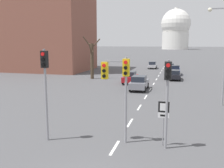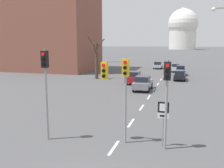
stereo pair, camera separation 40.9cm
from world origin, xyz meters
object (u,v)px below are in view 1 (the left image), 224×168
object	(u,v)px
sedan_far_right	(139,83)
traffic_signal_centre_tall	(119,79)
route_sign_post	(164,115)
sedan_mid_centre	(175,75)
sedan_far_left	(130,77)
sedan_distant_centre	(170,67)
sedan_near_left	(153,65)
sedan_near_right	(175,70)
street_lamp_right	(222,47)
traffic_signal_near_left	(45,78)
traffic_signal_near_right	(167,87)

from	to	relation	value
sedan_far_right	traffic_signal_centre_tall	bearing A→B (deg)	-85.51
route_sign_post	sedan_mid_centre	bearing A→B (deg)	89.38
sedan_far_left	sedan_distant_centre	size ratio (longest dim) A/B	1.00
sedan_near_left	sedan_distant_centre	distance (m)	6.41
sedan_near_right	sedan_mid_centre	bearing A→B (deg)	-89.92
sedan_distant_centre	street_lamp_right	bearing A→B (deg)	-79.09
route_sign_post	traffic_signal_near_left	bearing A→B (deg)	-171.93
sedan_near_right	sedan_distant_centre	world-z (taller)	sedan_near_right
sedan_far_left	sedan_mid_centre	bearing A→B (deg)	40.68
traffic_signal_centre_tall	street_lamp_right	distance (m)	13.01
street_lamp_right	sedan_far_right	size ratio (longest dim) A/B	1.94
traffic_signal_centre_tall	traffic_signal_near_left	bearing A→B (deg)	-168.88
traffic_signal_near_left	sedan_far_right	world-z (taller)	traffic_signal_near_left
traffic_signal_near_right	traffic_signal_near_left	xyz separation A→B (m)	(-6.81, -0.57, 0.34)
street_lamp_right	sedan_far_left	size ratio (longest dim) A/B	2.09
sedan_far_left	route_sign_post	bearing A→B (deg)	-74.55
traffic_signal_near_right	sedan_mid_centre	world-z (taller)	traffic_signal_near_right
traffic_signal_centre_tall	sedan_far_left	size ratio (longest dim) A/B	1.18
route_sign_post	sedan_far_left	world-z (taller)	route_sign_post
traffic_signal_centre_tall	sedan_near_left	xyz separation A→B (m)	(-2.30, 42.97, -2.93)
traffic_signal_near_left	sedan_far_left	size ratio (longest dim) A/B	1.28
traffic_signal_centre_tall	sedan_mid_centre	xyz separation A→B (m)	(2.81, 26.45, -2.94)
sedan_near_right	sedan_far_left	size ratio (longest dim) A/B	1.04
sedan_near_left	sedan_far_right	distance (m)	26.50
traffic_signal_centre_tall	sedan_near_right	world-z (taller)	traffic_signal_centre_tall
street_lamp_right	sedan_near_right	xyz separation A→B (m)	(-4.18, 21.96, -4.45)
street_lamp_right	sedan_distant_centre	xyz separation A→B (m)	(-5.23, 27.14, -4.47)
traffic_signal_near_right	sedan_near_left	distance (m)	43.58
street_lamp_right	sedan_distant_centre	bearing A→B (deg)	100.91
street_lamp_right	sedan_far_right	world-z (taller)	street_lamp_right
traffic_signal_near_right	traffic_signal_centre_tall	size ratio (longest dim) A/B	0.98
traffic_signal_near_right	sedan_near_left	xyz separation A→B (m)	(-5.00, 43.21, -2.59)
sedan_near_left	sedan_distant_centre	size ratio (longest dim) A/B	0.93
sedan_distant_centre	traffic_signal_near_left	bearing A→B (deg)	-98.58
sedan_near_right	traffic_signal_near_right	bearing A→B (deg)	-90.18
traffic_signal_near_left	traffic_signal_centre_tall	bearing A→B (deg)	11.12
route_sign_post	sedan_near_right	distance (m)	32.71
sedan_near_right	street_lamp_right	bearing A→B (deg)	-79.24
traffic_signal_near_left	traffic_signal_centre_tall	distance (m)	4.19
route_sign_post	street_lamp_right	bearing A→B (deg)	67.48
sedan_near_left	street_lamp_right	bearing A→B (deg)	-73.87
route_sign_post	sedan_mid_centre	xyz separation A→B (m)	(0.28, 26.31, -0.97)
traffic_signal_centre_tall	sedan_mid_centre	bearing A→B (deg)	83.93
traffic_signal_near_left	sedan_far_left	bearing A→B (deg)	87.88
traffic_signal_near_left	route_sign_post	distance (m)	6.99
sedan_near_right	sedan_distant_centre	bearing A→B (deg)	101.53
traffic_signal_near_left	sedan_mid_centre	size ratio (longest dim) A/B	1.26
traffic_signal_near_left	sedan_mid_centre	distance (m)	28.27
traffic_signal_near_left	route_sign_post	bearing A→B (deg)	8.07
sedan_mid_centre	traffic_signal_near_right	bearing A→B (deg)	-90.25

